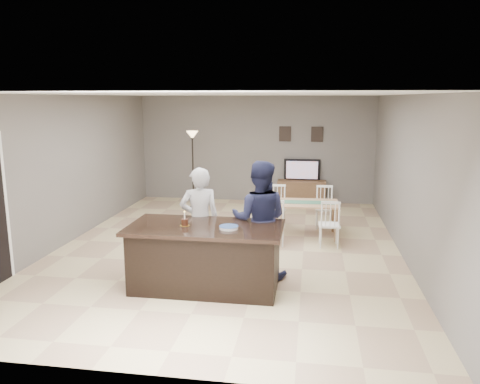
# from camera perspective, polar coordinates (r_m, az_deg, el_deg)

# --- Properties ---
(floor) EXTENTS (8.00, 8.00, 0.00)m
(floor) POSITION_cam_1_polar(r_m,az_deg,el_deg) (8.46, -1.40, -6.79)
(floor) COLOR #CBB482
(floor) RESTS_ON ground
(room_shell) EXTENTS (8.00, 8.00, 8.00)m
(room_shell) POSITION_cam_1_polar(r_m,az_deg,el_deg) (8.10, -1.46, 4.56)
(room_shell) COLOR slate
(room_shell) RESTS_ON floor
(kitchen_island) EXTENTS (2.15, 1.10, 0.90)m
(kitchen_island) POSITION_cam_1_polar(r_m,az_deg,el_deg) (6.65, -4.17, -7.84)
(kitchen_island) COLOR black
(kitchen_island) RESTS_ON floor
(tv_console) EXTENTS (1.20, 0.40, 0.60)m
(tv_console) POSITION_cam_1_polar(r_m,az_deg,el_deg) (11.92, 7.49, -0.03)
(tv_console) COLOR brown
(tv_console) RESTS_ON floor
(television) EXTENTS (0.91, 0.12, 0.53)m
(television) POSITION_cam_1_polar(r_m,az_deg,el_deg) (11.89, 7.57, 2.70)
(television) COLOR black
(television) RESTS_ON tv_console
(tv_screen_glow) EXTENTS (0.78, 0.00, 0.78)m
(tv_screen_glow) POSITION_cam_1_polar(r_m,az_deg,el_deg) (11.81, 7.56, 2.67)
(tv_screen_glow) COLOR #D04A17
(tv_screen_glow) RESTS_ON tv_console
(picture_frames) EXTENTS (1.10, 0.02, 0.38)m
(picture_frames) POSITION_cam_1_polar(r_m,az_deg,el_deg) (11.93, 7.45, 7.02)
(picture_frames) COLOR black
(picture_frames) RESTS_ON room_shell
(woman) EXTENTS (0.69, 0.55, 1.64)m
(woman) POSITION_cam_1_polar(r_m,az_deg,el_deg) (7.10, -4.93, -3.52)
(woman) COLOR #B2B1B6
(woman) RESTS_ON floor
(man) EXTENTS (0.87, 0.69, 1.75)m
(man) POSITION_cam_1_polar(r_m,az_deg,el_deg) (6.93, 2.39, -3.36)
(man) COLOR #1C1F3D
(man) RESTS_ON floor
(birthday_cake) EXTENTS (0.13, 0.13, 0.21)m
(birthday_cake) POSITION_cam_1_polar(r_m,az_deg,el_deg) (6.55, -6.76, -3.67)
(birthday_cake) COLOR gold
(birthday_cake) RESTS_ON kitchen_island
(plate_stack) EXTENTS (0.26, 0.26, 0.04)m
(plate_stack) POSITION_cam_1_polar(r_m,az_deg,el_deg) (6.35, -1.38, -4.34)
(plate_stack) COLOR white
(plate_stack) RESTS_ON kitchen_island
(dining_table) EXTENTS (1.45, 1.66, 0.87)m
(dining_table) POSITION_cam_1_polar(r_m,az_deg,el_deg) (9.11, 7.49, -1.96)
(dining_table) COLOR #A97D5B
(dining_table) RESTS_ON floor
(floor_lamp) EXTENTS (0.28, 0.28, 1.88)m
(floor_lamp) POSITION_cam_1_polar(r_m,az_deg,el_deg) (11.21, -5.81, 5.26)
(floor_lamp) COLOR black
(floor_lamp) RESTS_ON floor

